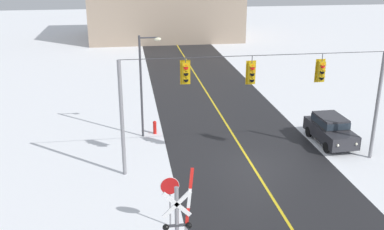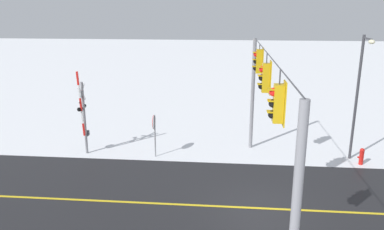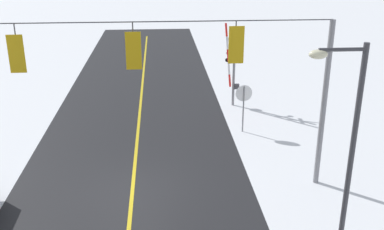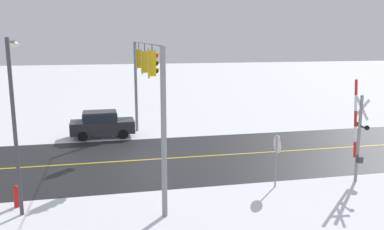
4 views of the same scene
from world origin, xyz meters
name	(u,v)px [view 3 (image 3 of 4)]	position (x,y,z in m)	size (l,w,h in m)	color
ground_plane	(133,189)	(0.00, 0.00, 0.00)	(160.00, 160.00, 0.00)	white
signal_span	(129,79)	(-0.08, -0.01, 4.25)	(14.20, 0.47, 6.22)	gray
stop_sign	(244,98)	(-5.09, -5.22, 1.71)	(0.80, 0.09, 2.35)	gray
railroad_crossing	(233,66)	(-5.20, -9.09, 2.28)	(1.06, 0.31, 4.64)	gray
streetlamp_near	(344,147)	(-5.59, 5.20, 3.92)	(1.39, 0.28, 6.50)	#38383D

